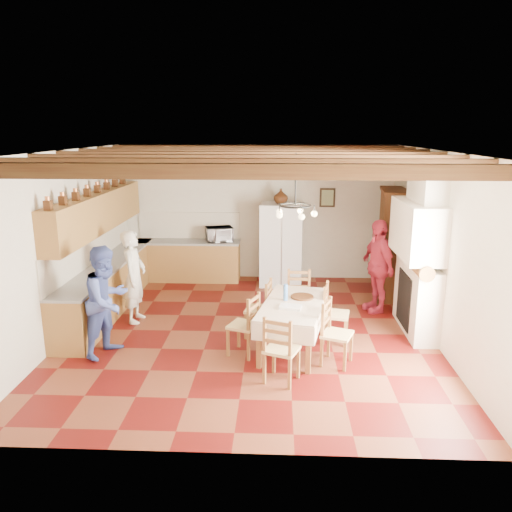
{
  "coord_description": "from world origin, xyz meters",
  "views": [
    {
      "loc": [
        0.47,
        -7.83,
        3.34
      ],
      "look_at": [
        0.1,
        0.3,
        1.25
      ],
      "focal_mm": 35.0,
      "sensor_mm": 36.0,
      "label": 1
    }
  ],
  "objects_px": {
    "chair_left_far": "(258,308)",
    "chair_end_near": "(282,348)",
    "chair_right_far": "(336,313)",
    "person_woman_red": "(377,266)",
    "refrigerator": "(282,244)",
    "chair_right_near": "(337,333)",
    "dining_table": "(293,308)",
    "chair_left_near": "(243,324)",
    "person_man": "(134,277)",
    "microwave": "(219,234)",
    "chair_end_far": "(299,298)",
    "hutch": "(391,243)",
    "person_woman_blue": "(107,301)"
  },
  "relations": [
    {
      "from": "refrigerator",
      "to": "person_woman_red",
      "type": "bearing_deg",
      "value": -37.66
    },
    {
      "from": "chair_right_far",
      "to": "chair_end_near",
      "type": "height_order",
      "value": "same"
    },
    {
      "from": "chair_left_near",
      "to": "chair_end_near",
      "type": "distance_m",
      "value": 1.0
    },
    {
      "from": "chair_left_far",
      "to": "person_man",
      "type": "height_order",
      "value": "person_man"
    },
    {
      "from": "chair_left_far",
      "to": "chair_end_near",
      "type": "xyz_separation_m",
      "value": [
        0.38,
        -1.51,
        0.0
      ]
    },
    {
      "from": "chair_right_near",
      "to": "microwave",
      "type": "height_order",
      "value": "microwave"
    },
    {
      "from": "chair_left_near",
      "to": "chair_right_far",
      "type": "bearing_deg",
      "value": 131.93
    },
    {
      "from": "dining_table",
      "to": "chair_left_near",
      "type": "height_order",
      "value": "chair_left_near"
    },
    {
      "from": "person_man",
      "to": "person_woman_red",
      "type": "distance_m",
      "value": 4.41
    },
    {
      "from": "chair_right_far",
      "to": "person_man",
      "type": "relative_size",
      "value": 0.59
    },
    {
      "from": "dining_table",
      "to": "chair_left_far",
      "type": "height_order",
      "value": "chair_left_far"
    },
    {
      "from": "chair_left_near",
      "to": "chair_right_far",
      "type": "xyz_separation_m",
      "value": [
        1.44,
        0.52,
        0.0
      ]
    },
    {
      "from": "refrigerator",
      "to": "dining_table",
      "type": "relative_size",
      "value": 0.97
    },
    {
      "from": "chair_left_near",
      "to": "person_woman_blue",
      "type": "xyz_separation_m",
      "value": [
        -2.03,
        -0.07,
        0.36
      ]
    },
    {
      "from": "refrigerator",
      "to": "chair_right_far",
      "type": "xyz_separation_m",
      "value": [
        0.85,
        -3.04,
        -0.41
      ]
    },
    {
      "from": "refrigerator",
      "to": "chair_left_far",
      "type": "height_order",
      "value": "refrigerator"
    },
    {
      "from": "chair_right_near",
      "to": "person_man",
      "type": "bearing_deg",
      "value": 87.09
    },
    {
      "from": "chair_right_near",
      "to": "chair_end_near",
      "type": "distance_m",
      "value": 0.97
    },
    {
      "from": "dining_table",
      "to": "person_woman_red",
      "type": "distance_m",
      "value": 2.38
    },
    {
      "from": "chair_left_far",
      "to": "chair_right_near",
      "type": "height_order",
      "value": "same"
    },
    {
      "from": "hutch",
      "to": "person_woman_blue",
      "type": "distance_m",
      "value": 5.66
    },
    {
      "from": "chair_right_far",
      "to": "person_woman_red",
      "type": "xyz_separation_m",
      "value": [
        0.91,
        1.45,
        0.39
      ]
    },
    {
      "from": "dining_table",
      "to": "person_man",
      "type": "relative_size",
      "value": 1.13
    },
    {
      "from": "hutch",
      "to": "microwave",
      "type": "distance_m",
      "value": 3.69
    },
    {
      "from": "chair_left_far",
      "to": "chair_end_near",
      "type": "bearing_deg",
      "value": 24.39
    },
    {
      "from": "chair_right_near",
      "to": "microwave",
      "type": "xyz_separation_m",
      "value": [
        -2.17,
        4.07,
        0.58
      ]
    },
    {
      "from": "dining_table",
      "to": "chair_end_far",
      "type": "distance_m",
      "value": 1.01
    },
    {
      "from": "refrigerator",
      "to": "chair_right_near",
      "type": "relative_size",
      "value": 1.86
    },
    {
      "from": "refrigerator",
      "to": "hutch",
      "type": "relative_size",
      "value": 0.82
    },
    {
      "from": "hutch",
      "to": "chair_left_far",
      "type": "bearing_deg",
      "value": -132.43
    },
    {
      "from": "person_woman_red",
      "to": "chair_right_near",
      "type": "bearing_deg",
      "value": -40.38
    },
    {
      "from": "chair_right_near",
      "to": "chair_left_far",
      "type": "bearing_deg",
      "value": 72.19
    },
    {
      "from": "chair_left_near",
      "to": "chair_end_far",
      "type": "relative_size",
      "value": 1.0
    },
    {
      "from": "refrigerator",
      "to": "person_woman_blue",
      "type": "xyz_separation_m",
      "value": [
        -2.62,
        -3.63,
        -0.05
      ]
    },
    {
      "from": "chair_left_near",
      "to": "person_woman_blue",
      "type": "distance_m",
      "value": 2.06
    },
    {
      "from": "chair_right_far",
      "to": "person_woman_red",
      "type": "distance_m",
      "value": 1.76
    },
    {
      "from": "person_woman_blue",
      "to": "chair_right_far",
      "type": "bearing_deg",
      "value": -56.79
    },
    {
      "from": "refrigerator",
      "to": "person_woman_blue",
      "type": "relative_size",
      "value": 1.06
    },
    {
      "from": "refrigerator",
      "to": "microwave",
      "type": "bearing_deg",
      "value": 175.13
    },
    {
      "from": "refrigerator",
      "to": "chair_left_far",
      "type": "distance_m",
      "value": 2.93
    },
    {
      "from": "dining_table",
      "to": "chair_end_near",
      "type": "relative_size",
      "value": 1.92
    },
    {
      "from": "hutch",
      "to": "person_man",
      "type": "relative_size",
      "value": 1.33
    },
    {
      "from": "chair_right_far",
      "to": "person_woman_red",
      "type": "bearing_deg",
      "value": -20.27
    },
    {
      "from": "refrigerator",
      "to": "chair_left_near",
      "type": "distance_m",
      "value": 3.63
    },
    {
      "from": "refrigerator",
      "to": "chair_left_far",
      "type": "relative_size",
      "value": 1.86
    },
    {
      "from": "person_woman_red",
      "to": "microwave",
      "type": "relative_size",
      "value": 3.02
    },
    {
      "from": "chair_right_near",
      "to": "microwave",
      "type": "bearing_deg",
      "value": 49.77
    },
    {
      "from": "microwave",
      "to": "chair_left_near",
      "type": "bearing_deg",
      "value": -96.25
    },
    {
      "from": "chair_right_near",
      "to": "chair_end_far",
      "type": "xyz_separation_m",
      "value": [
        -0.49,
        1.49,
        0.0
      ]
    },
    {
      "from": "dining_table",
      "to": "chair_right_far",
      "type": "distance_m",
      "value": 0.78
    }
  ]
}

